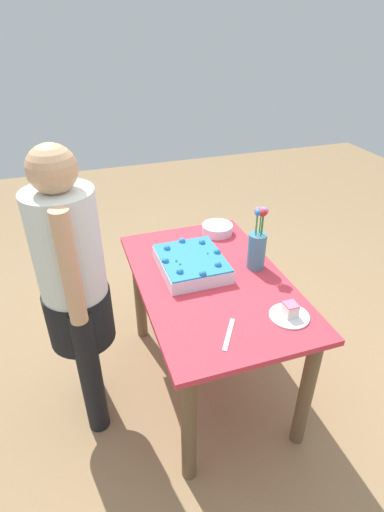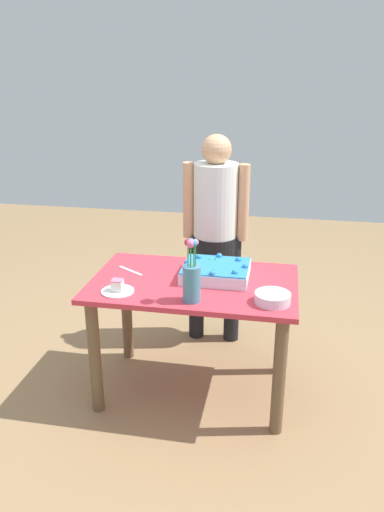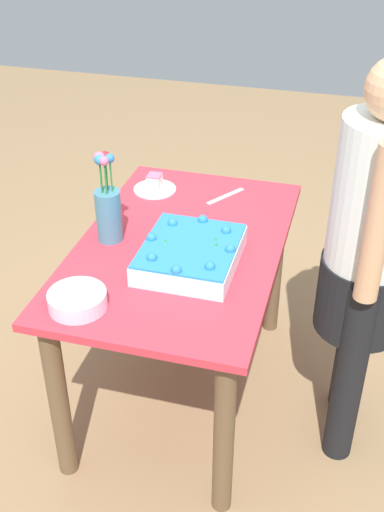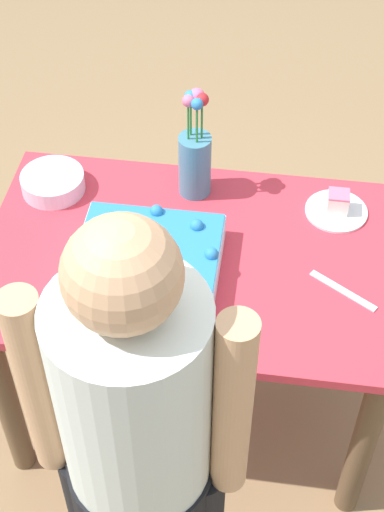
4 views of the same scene
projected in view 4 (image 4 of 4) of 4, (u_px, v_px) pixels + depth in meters
The scene contains 8 objects.
ground_plane at pixel (195, 402), 2.70m from camera, with size 8.00×8.00×0.00m, color #95754F.
dining_table at pixel (195, 289), 2.26m from camera, with size 1.18×0.74×0.74m.
sheet_cake at pixel (148, 259), 2.09m from camera, with size 0.38×0.33×0.10m.
serving_plate_with_slice at pixel (337, 207), 2.26m from camera, with size 0.18×0.18×0.07m.
cake_knife at pixel (343, 291), 2.06m from camera, with size 0.20×0.02×0.00m, color silver.
flower_vase at pixel (195, 157), 2.25m from camera, with size 0.09×0.09×0.35m.
fruit_bowl at pixel (53, 182), 2.32m from camera, with size 0.19×0.19×0.06m, color silver.
person_standing at pixel (139, 448), 1.62m from camera, with size 0.45×0.31×1.49m.
Camera 4 is at (0.20, -1.47, 2.31)m, focal length 55.00 mm.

